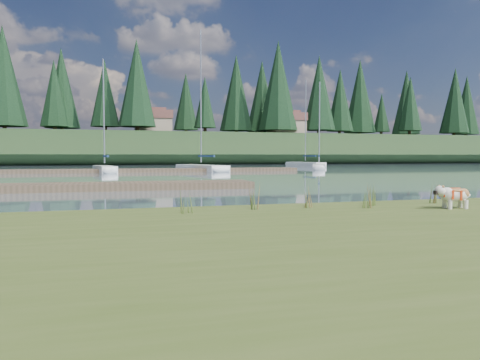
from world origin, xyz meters
name	(u,v)px	position (x,y,z in m)	size (l,w,h in m)	color
ground	(132,172)	(0.00, 30.00, 0.00)	(200.00, 200.00, 0.00)	slate
bank	(298,257)	(0.00, -6.00, 0.17)	(60.00, 9.00, 0.35)	#404E1F
ridge	(117,149)	(0.00, 73.00, 2.50)	(200.00, 20.00, 5.00)	#1E3319
bulldog	(454,194)	(4.62, -3.38, 0.65)	(0.80, 0.38, 0.48)	silver
dock_near	(61,187)	(-4.00, 9.00, 0.15)	(16.00, 2.00, 0.30)	#4C3D2C
dock_far	(155,170)	(2.00, 30.00, 0.15)	(26.00, 2.20, 0.30)	#4C3D2C
sailboat_bg_2	(104,168)	(-2.32, 30.86, 0.33)	(2.16, 6.49, 9.75)	silver
sailboat_bg_3	(198,167)	(6.34, 32.84, 0.32)	(3.96, 9.30, 13.30)	silver
sailboat_bg_4	(319,166)	(19.20, 32.98, 0.33)	(3.70, 5.93, 9.10)	silver
sailboat_bg_5	(302,164)	(23.41, 46.75, 0.32)	(2.96, 8.28, 11.60)	silver
weed_0	(255,197)	(0.63, -2.34, 0.59)	(0.17, 0.14, 0.58)	#475B23
weed_1	(307,198)	(1.79, -2.34, 0.55)	(0.17, 0.14, 0.49)	#475B23
weed_2	(368,196)	(2.97, -2.79, 0.60)	(0.17, 0.14, 0.60)	#475B23
weed_3	(186,202)	(-0.85, -2.64, 0.57)	(0.17, 0.14, 0.53)	#475B23
weed_4	(372,196)	(3.30, -2.42, 0.56)	(0.17, 0.14, 0.49)	#475B23
weed_5	(434,194)	(4.96, -2.34, 0.56)	(0.17, 0.14, 0.49)	#475B23
mud_lip	(217,219)	(0.00, -1.60, 0.07)	(60.00, 0.50, 0.14)	#33281C
conifer_3	(54,93)	(-10.00, 72.00, 11.74)	(4.84, 4.84, 12.25)	#382619
conifer_4	(137,83)	(3.00, 66.00, 13.09)	(6.16, 6.16, 15.10)	#382619
conifer_5	(205,102)	(15.00, 70.00, 10.83)	(3.96, 3.96, 10.35)	#382619
conifer_6	(278,86)	(28.00, 68.00, 13.99)	(7.04, 7.04, 17.00)	#382619
conifer_7	(340,100)	(42.00, 71.00, 12.19)	(5.28, 5.28, 13.20)	#382619
conifer_8	(410,104)	(55.00, 67.00, 11.51)	(4.62, 4.62, 11.77)	#382619
conifer_9	(455,101)	(68.00, 70.00, 12.87)	(5.94, 5.94, 14.62)	#382619
house_1	(153,122)	(6.00, 71.00, 7.31)	(6.30, 5.30, 4.65)	gray
house_2	(286,124)	(30.00, 69.00, 7.31)	(6.30, 5.30, 4.65)	gray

